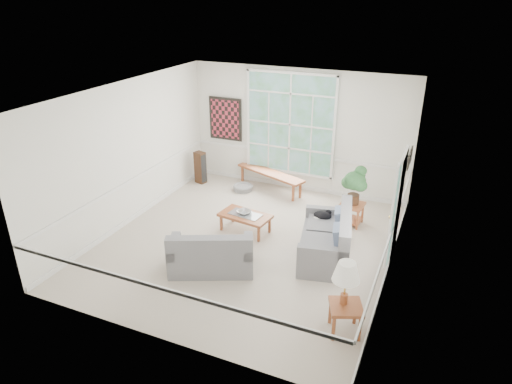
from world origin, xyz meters
TOP-DOWN VIEW (x-y plane):
  - floor at (0.00, 0.00)m, footprint 5.50×6.00m
  - ceiling at (0.00, 0.00)m, footprint 5.50×6.00m
  - wall_back at (0.00, 3.00)m, footprint 5.50×0.02m
  - wall_front at (0.00, -3.00)m, footprint 5.50×0.02m
  - wall_left at (-2.75, 0.00)m, footprint 0.02×6.00m
  - wall_right at (2.75, 0.00)m, footprint 0.02×6.00m
  - window_back at (-0.20, 2.96)m, footprint 2.30×0.08m
  - entry_door at (2.71, 0.60)m, footprint 0.08×0.90m
  - door_sidelight at (2.71, -0.03)m, footprint 0.08×0.26m
  - wall_art at (-1.95, 2.95)m, footprint 0.90×0.06m
  - wall_frame_near at (2.71, 1.75)m, footprint 0.04×0.26m
  - wall_frame_far at (2.71, 2.15)m, footprint 0.04×0.26m
  - loveseat_right at (1.55, 0.13)m, footprint 1.23×1.87m
  - loveseat_front at (-0.21, -1.10)m, footprint 1.68×1.32m
  - coffee_table at (-0.24, 0.41)m, footprint 1.12×0.71m
  - pewter_bowl at (-0.27, 0.43)m, footprint 0.44×0.44m
  - window_bench at (-0.57, 2.65)m, footprint 1.97×1.07m
  - end_table at (1.72, 1.61)m, footprint 0.52×0.52m
  - houseplant at (1.73, 1.62)m, footprint 0.63×0.63m
  - side_table at (2.39, -1.79)m, footprint 0.61×0.61m
  - table_lamp at (2.34, -1.74)m, footprint 0.55×0.55m
  - pet_bed at (-1.18, 2.31)m, footprint 0.56×0.56m
  - floor_speaker at (-2.40, 2.33)m, footprint 0.31×0.27m
  - cat at (1.32, 0.70)m, footprint 0.36×0.26m

SIDE VIEW (x-z plane):
  - floor at x=0.00m, z-range -0.01..0.00m
  - pet_bed at x=-1.18m, z-range 0.00..0.14m
  - coffee_table at x=-0.24m, z-range 0.00..0.39m
  - window_bench at x=-0.57m, z-range 0.00..0.46m
  - side_table at x=2.39m, z-range 0.00..0.48m
  - end_table at x=1.72m, z-range 0.00..0.48m
  - loveseat_front at x=-0.21m, z-range 0.00..0.81m
  - floor_speaker at x=-2.40m, z-range 0.00..0.84m
  - pewter_bowl at x=-0.27m, z-range 0.39..0.48m
  - loveseat_right at x=1.55m, z-range 0.00..0.93m
  - cat at x=1.32m, z-range 0.47..0.64m
  - table_lamp at x=2.34m, z-range 0.48..1.17m
  - houseplant at x=1.73m, z-range 0.48..1.34m
  - entry_door at x=2.71m, z-range 0.00..2.10m
  - door_sidelight at x=2.71m, z-range 0.20..2.10m
  - wall_back at x=0.00m, z-range 0.00..3.00m
  - wall_front at x=0.00m, z-range 0.00..3.00m
  - wall_left at x=-2.75m, z-range 0.00..3.00m
  - wall_right at x=2.75m, z-range 0.00..3.00m
  - wall_frame_near at x=2.71m, z-range 1.39..1.71m
  - wall_frame_far at x=2.71m, z-range 1.39..1.71m
  - wall_art at x=-1.95m, z-range 1.05..2.15m
  - window_back at x=-0.20m, z-range 0.45..2.85m
  - ceiling at x=0.00m, z-range 2.99..3.01m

